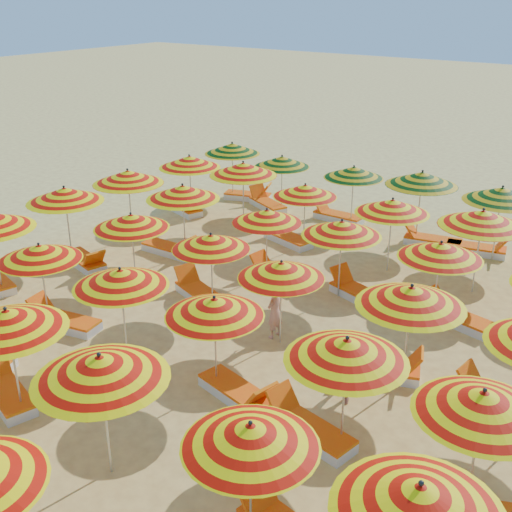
{
  "coord_description": "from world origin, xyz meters",
  "views": [
    {
      "loc": [
        8.01,
        -10.69,
        7.4
      ],
      "look_at": [
        0.0,
        0.5,
        1.6
      ],
      "focal_mm": 45.0,
      "sensor_mm": 36.0,
      "label": 1
    }
  ],
  "objects_px": {
    "umbrella_34": "(483,218)",
    "lounger_30": "(478,249)",
    "umbrella_15": "(214,307)",
    "umbrella_21": "(281,270)",
    "umbrella_18": "(65,195)",
    "umbrella_16": "(347,350)",
    "lounger_19": "(279,277)",
    "lounger_24": "(287,238)",
    "umbrella_11": "(419,499)",
    "umbrella_36": "(232,149)",
    "lounger_20": "(359,293)",
    "umbrella_24": "(128,177)",
    "lounger_21": "(456,318)",
    "umbrella_28": "(441,251)",
    "umbrella_39": "(422,179)",
    "umbrella_40": "(502,194)",
    "lounger_27": "(267,204)",
    "umbrella_9": "(100,368)",
    "lounger_26": "(249,196)",
    "umbrella_27": "(342,228)",
    "umbrella_20": "(211,242)",
    "beachgoer_a": "(275,312)",
    "umbrella_38": "(354,172)",
    "umbrella_22": "(411,296)",
    "umbrella_31": "(243,169)",
    "lounger_23": "(184,208)",
    "lounger_7": "(7,393)",
    "lounger_16": "(380,369)",
    "lounger_18": "(170,249)",
    "umbrella_8": "(7,320)",
    "umbrella_14": "(121,278)",
    "lounger_11": "(238,393)",
    "umbrella_13": "(39,253)",
    "umbrella_10": "(250,436)",
    "umbrella_26": "(267,216)",
    "umbrella_37": "(282,162)",
    "lounger_28": "(337,216)",
    "lounger_29": "(431,240)",
    "umbrella_19": "(131,221)",
    "umbrella_30": "(189,162)",
    "lounger_10": "(64,321)",
    "umbrella_33": "(392,206)",
    "umbrella_17": "(483,403)"
  },
  "relations": [
    {
      "from": "lounger_19",
      "to": "umbrella_34",
      "type": "bearing_deg",
      "value": -143.93
    },
    {
      "from": "lounger_18",
      "to": "lounger_19",
      "type": "distance_m",
      "value": 3.77
    },
    {
      "from": "umbrella_13",
      "to": "lounger_20",
      "type": "height_order",
      "value": "umbrella_13"
    },
    {
      "from": "umbrella_18",
      "to": "lounger_28",
      "type": "xyz_separation_m",
      "value": [
        4.58,
        7.59,
        -1.86
      ]
    },
    {
      "from": "umbrella_20",
      "to": "umbrella_24",
      "type": "xyz_separation_m",
      "value": [
        -5.07,
        2.2,
        0.26
      ]
    },
    {
      "from": "umbrella_34",
      "to": "lounger_24",
      "type": "bearing_deg",
      "value": 178.73
    },
    {
      "from": "umbrella_11",
      "to": "lounger_24",
      "type": "distance_m",
      "value": 13.1
    },
    {
      "from": "umbrella_15",
      "to": "umbrella_21",
      "type": "xyz_separation_m",
      "value": [
        0.06,
        2.2,
        -0.02
      ]
    },
    {
      "from": "umbrella_36",
      "to": "lounger_19",
      "type": "height_order",
      "value": "umbrella_36"
    },
    {
      "from": "lounger_7",
      "to": "lounger_16",
      "type": "bearing_deg",
      "value": -121.42
    },
    {
      "from": "umbrella_28",
      "to": "lounger_21",
      "type": "distance_m",
      "value": 1.76
    },
    {
      "from": "umbrella_8",
      "to": "umbrella_14",
      "type": "xyz_separation_m",
      "value": [
        0.14,
        2.56,
        -0.11
      ]
    },
    {
      "from": "umbrella_36",
      "to": "lounger_23",
      "type": "distance_m",
      "value": 2.94
    },
    {
      "from": "umbrella_34",
      "to": "umbrella_20",
      "type": "bearing_deg",
      "value": -136.63
    },
    {
      "from": "umbrella_38",
      "to": "umbrella_34",
      "type": "bearing_deg",
      "value": -28.34
    },
    {
      "from": "beachgoer_a",
      "to": "umbrella_27",
      "type": "bearing_deg",
      "value": -176.71
    },
    {
      "from": "lounger_19",
      "to": "umbrella_17",
      "type": "bearing_deg",
      "value": 150.75
    },
    {
      "from": "lounger_19",
      "to": "umbrella_28",
      "type": "bearing_deg",
      "value": -168.4
    },
    {
      "from": "umbrella_34",
      "to": "lounger_30",
      "type": "xyz_separation_m",
      "value": [
        -0.73,
        2.68,
        -1.89
      ]
    },
    {
      "from": "umbrella_20",
      "to": "beachgoer_a",
      "type": "height_order",
      "value": "umbrella_20"
    },
    {
      "from": "umbrella_36",
      "to": "lounger_27",
      "type": "height_order",
      "value": "umbrella_36"
    },
    {
      "from": "umbrella_20",
      "to": "lounger_18",
      "type": "bearing_deg",
      "value": 148.6
    },
    {
      "from": "umbrella_27",
      "to": "lounger_20",
      "type": "bearing_deg",
      "value": 18.88
    },
    {
      "from": "umbrella_37",
      "to": "lounger_23",
      "type": "bearing_deg",
      "value": -141.89
    },
    {
      "from": "lounger_26",
      "to": "lounger_29",
      "type": "distance_m",
      "value": 7.31
    },
    {
      "from": "umbrella_39",
      "to": "lounger_24",
      "type": "bearing_deg",
      "value": -143.47
    },
    {
      "from": "umbrella_38",
      "to": "lounger_23",
      "type": "xyz_separation_m",
      "value": [
        -5.42,
        -2.26,
        -1.67
      ]
    },
    {
      "from": "umbrella_30",
      "to": "lounger_10",
      "type": "distance_m",
      "value": 8.38
    },
    {
      "from": "umbrella_16",
      "to": "lounger_19",
      "type": "height_order",
      "value": "umbrella_16"
    },
    {
      "from": "umbrella_40",
      "to": "lounger_11",
      "type": "distance_m",
      "value": 10.17
    },
    {
      "from": "umbrella_38",
      "to": "umbrella_9",
      "type": "bearing_deg",
      "value": -79.59
    },
    {
      "from": "lounger_21",
      "to": "lounger_30",
      "type": "relative_size",
      "value": 1.0
    },
    {
      "from": "umbrella_9",
      "to": "umbrella_22",
      "type": "height_order",
      "value": "umbrella_9"
    },
    {
      "from": "lounger_21",
      "to": "beachgoer_a",
      "type": "xyz_separation_m",
      "value": [
        -3.16,
        -3.03,
        0.48
      ]
    },
    {
      "from": "umbrella_36",
      "to": "lounger_20",
      "type": "relative_size",
      "value": 1.47
    },
    {
      "from": "umbrella_16",
      "to": "beachgoer_a",
      "type": "xyz_separation_m",
      "value": [
        -3.06,
        2.46,
        -1.3
      ]
    },
    {
      "from": "umbrella_18",
      "to": "lounger_30",
      "type": "bearing_deg",
      "value": 38.16
    },
    {
      "from": "umbrella_17",
      "to": "umbrella_24",
      "type": "bearing_deg",
      "value": 157.96
    },
    {
      "from": "umbrella_39",
      "to": "umbrella_40",
      "type": "bearing_deg",
      "value": -1.87
    },
    {
      "from": "lounger_30",
      "to": "lounger_19",
      "type": "bearing_deg",
      "value": -138.56
    },
    {
      "from": "umbrella_24",
      "to": "lounger_21",
      "type": "relative_size",
      "value": 1.27
    },
    {
      "from": "umbrella_22",
      "to": "umbrella_31",
      "type": "xyz_separation_m",
      "value": [
        -7.95,
        5.35,
        0.06
      ]
    },
    {
      "from": "lounger_23",
      "to": "lounger_30",
      "type": "relative_size",
      "value": 1.01
    },
    {
      "from": "umbrella_26",
      "to": "umbrella_27",
      "type": "xyz_separation_m",
      "value": [
        2.22,
        0.05,
        0.12
      ]
    },
    {
      "from": "umbrella_24",
      "to": "lounger_16",
      "type": "relative_size",
      "value": 1.26
    },
    {
      "from": "umbrella_9",
      "to": "umbrella_22",
      "type": "relative_size",
      "value": 0.98
    },
    {
      "from": "umbrella_10",
      "to": "umbrella_33",
      "type": "bearing_deg",
      "value": 103.91
    },
    {
      "from": "umbrella_24",
      "to": "umbrella_19",
      "type": "bearing_deg",
      "value": -42.86
    },
    {
      "from": "umbrella_9",
      "to": "lounger_26",
      "type": "bearing_deg",
      "value": 117.34
    },
    {
      "from": "umbrella_10",
      "to": "umbrella_28",
      "type": "bearing_deg",
      "value": 92.2
    }
  ]
}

